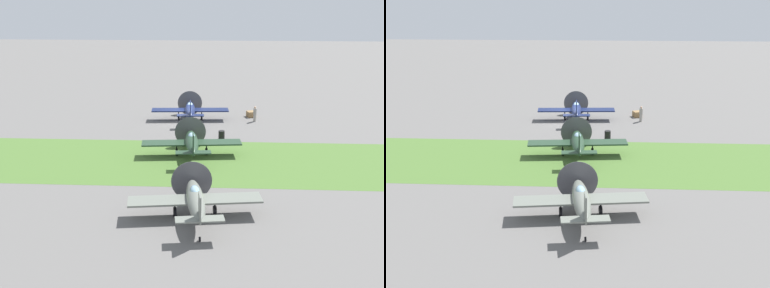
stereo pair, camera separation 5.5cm
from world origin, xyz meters
The scene contains 8 objects.
ground_plane centered at (0.00, 0.00, 0.00)m, with size 160.00×160.00×0.00m, color #605E5B.
grass_verge centered at (0.00, -11.99, 0.00)m, with size 120.00×11.00×0.01m, color #476B2D.
airplane_lead centered at (0.75, 0.87, 1.28)m, with size 8.57×6.78×3.05m.
airplane_wingman centered at (1.54, -10.72, 1.31)m, with size 8.83×7.00×3.14m.
airplane_trail centered at (2.39, -22.32, 1.31)m, with size 8.82×7.00×3.12m.
ground_crew_chief centered at (7.88, 0.83, 0.91)m, with size 0.38×0.58×1.73m.
fuel_drum centered at (4.19, -5.87, 0.45)m, with size 0.60×0.60×0.90m, color black.
supply_crate centered at (7.62, 2.78, 0.32)m, with size 0.90×0.90×0.64m, color olive.
Camera 2 is at (3.69, -50.12, 14.43)m, focal length 44.57 mm.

